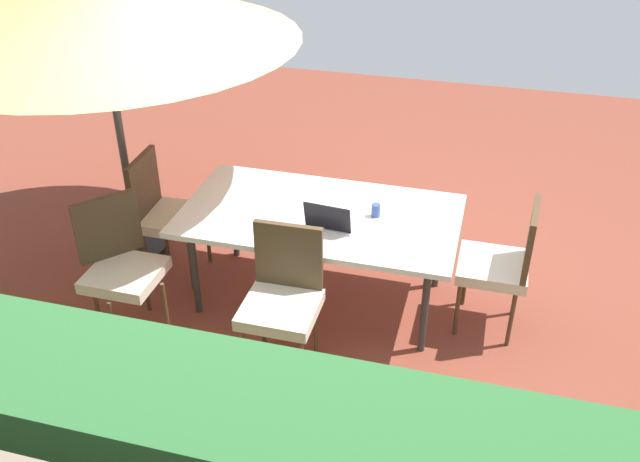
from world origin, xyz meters
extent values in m
cube|color=brown|center=(0.00, 0.00, -0.01)|extent=(10.00, 10.00, 0.02)
cube|color=silver|center=(0.00, 0.00, 0.71)|extent=(1.92, 1.06, 0.04)
cylinder|color=#333333|center=(-0.81, -0.38, 0.35)|extent=(0.05, 0.05, 0.69)
cylinder|color=#333333|center=(0.81, -0.38, 0.35)|extent=(0.05, 0.05, 0.69)
cylinder|color=#333333|center=(-0.81, 0.38, 0.35)|extent=(0.05, 0.05, 0.69)
cylinder|color=#333333|center=(0.81, 0.38, 0.35)|extent=(0.05, 0.05, 0.69)
cylinder|color=#4C4C4C|center=(1.60, -0.21, 1.11)|extent=(0.06, 0.06, 2.21)
cone|color=#DBB766|center=(1.60, -0.21, 2.01)|extent=(2.75, 2.75, 0.50)
cylinder|color=black|center=(1.60, -0.21, 0.03)|extent=(0.44, 0.44, 0.06)
cube|color=beige|center=(1.15, 0.72, 0.49)|extent=(0.46, 0.46, 0.08)
cube|color=#4C3823|center=(1.31, 0.58, 0.76)|extent=(0.32, 0.36, 0.45)
cylinder|color=#4C3823|center=(1.13, 0.97, 0.23)|extent=(0.03, 0.03, 0.45)
cylinder|color=#4C3823|center=(0.90, 0.70, 0.23)|extent=(0.03, 0.03, 0.45)
cylinder|color=#4C3823|center=(1.40, 0.74, 0.23)|extent=(0.03, 0.03, 0.45)
cylinder|color=#4C3823|center=(1.17, 0.46, 0.23)|extent=(0.03, 0.03, 0.45)
cube|color=beige|center=(-1.21, -0.01, 0.49)|extent=(0.46, 0.46, 0.08)
cube|color=#4C3823|center=(-1.41, 0.00, 0.76)|extent=(0.07, 0.44, 0.45)
cylinder|color=#4C3823|center=(-1.04, -0.21, 0.23)|extent=(0.03, 0.03, 0.45)
cylinder|color=#4C3823|center=(-1.01, 0.15, 0.23)|extent=(0.03, 0.03, 0.45)
cylinder|color=#4C3823|center=(-1.40, -0.18, 0.23)|extent=(0.03, 0.03, 0.45)
cylinder|color=#4C3823|center=(-1.37, 0.18, 0.23)|extent=(0.03, 0.03, 0.45)
cube|color=beige|center=(1.15, -0.04, 0.49)|extent=(0.46, 0.46, 0.08)
cube|color=#4C3823|center=(1.36, -0.03, 0.76)|extent=(0.06, 0.44, 0.45)
cylinder|color=#4C3823|center=(0.97, 0.13, 0.23)|extent=(0.03, 0.03, 0.45)
cylinder|color=#4C3823|center=(0.98, -0.23, 0.23)|extent=(0.03, 0.03, 0.45)
cylinder|color=#4C3823|center=(1.32, 0.15, 0.23)|extent=(0.03, 0.03, 0.45)
cylinder|color=#4C3823|center=(1.34, -0.21, 0.23)|extent=(0.03, 0.03, 0.45)
cube|color=beige|center=(0.04, 0.80, 0.49)|extent=(0.46, 0.46, 0.08)
cube|color=#4C3823|center=(0.04, 0.59, 0.76)|extent=(0.44, 0.05, 0.45)
cylinder|color=#4C3823|center=(0.21, 0.98, 0.23)|extent=(0.03, 0.03, 0.45)
cylinder|color=#4C3823|center=(-0.15, 0.97, 0.23)|extent=(0.03, 0.03, 0.45)
cylinder|color=#4C3823|center=(0.22, 0.62, 0.23)|extent=(0.03, 0.03, 0.45)
cylinder|color=#4C3823|center=(-0.14, 0.61, 0.23)|extent=(0.03, 0.03, 0.45)
cube|color=#B7B7BC|center=(-0.12, 0.13, 0.74)|extent=(0.34, 0.25, 0.02)
cube|color=black|center=(-0.11, 0.23, 0.85)|extent=(0.32, 0.08, 0.20)
cylinder|color=#334C99|center=(-0.38, -0.06, 0.78)|extent=(0.06, 0.06, 0.09)
camera|label=1|loc=(-1.08, 3.99, 3.16)|focal=38.79mm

